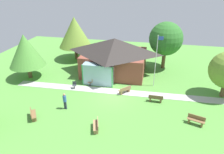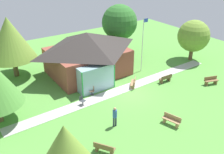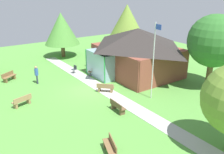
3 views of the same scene
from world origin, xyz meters
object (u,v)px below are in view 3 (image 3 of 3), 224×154
bench_mid_right (117,107)px  patio_chair_west (74,69)px  pavilion (136,51)px  tree_behind_pavilion_left (127,22)px  tree_behind_pavilion_right (214,41)px  bench_front_left (9,77)px  visitor_strolling_lawn (36,73)px  patio_chair_porch_left (91,72)px  bench_lawn_far_right (110,147)px  bench_rear_near_path (105,88)px  flagpole (154,59)px  tree_west_hedge (61,29)px  bench_front_center (22,101)px

bench_mid_right → patio_chair_west: (-9.44, 1.03, 0.01)m
pavilion → tree_behind_pavilion_left: (-6.95, 4.06, 1.84)m
tree_behind_pavilion_right → patio_chair_west: bearing=-139.9°
tree_behind_pavilion_right → bench_front_left: bearing=-128.6°
visitor_strolling_lawn → tree_behind_pavilion_right: size_ratio=0.26×
patio_chair_west → tree_behind_pavilion_left: bearing=-85.7°
bench_mid_right → patio_chair_porch_left: size_ratio=1.75×
tree_behind_pavilion_left → bench_lawn_far_right: bearing=-39.6°
bench_rear_near_path → tree_behind_pavilion_left: (-9.30, 9.35, 3.94)m
bench_rear_near_path → visitor_strolling_lawn: visitor_strolling_lawn is taller
flagpole → bench_mid_right: bearing=-85.4°
bench_rear_near_path → tree_west_hedge: 13.26m
tree_behind_pavilion_left → tree_west_hedge: size_ratio=1.16×
pavilion → flagpole: size_ratio=1.45×
pavilion → bench_rear_near_path: bearing=-66.1°
bench_rear_near_path → bench_front_center: 6.85m
patio_chair_west → tree_behind_pavilion_right: bearing=-154.8°
pavilion → tree_behind_pavilion_left: 8.26m
flagpole → bench_front_left: (-10.78, -8.90, -3.02)m
flagpole → bench_front_left: 14.30m
flagpole → tree_behind_pavilion_right: bearing=79.6°
patio_chair_porch_left → visitor_strolling_lawn: bearing=111.3°
bench_lawn_far_right → tree_behind_pavilion_right: bearing=-59.3°
visitor_strolling_lawn → tree_behind_pavilion_right: 16.32m
patio_chair_porch_left → tree_behind_pavilion_right: size_ratio=0.13×
bench_mid_right → bench_front_center: bearing=-130.1°
flagpole → tree_west_hedge: (-15.90, -1.00, 0.28)m
bench_front_center → visitor_strolling_lawn: visitor_strolling_lawn is taller
bench_rear_near_path → bench_front_center: (-1.43, -6.70, 0.00)m
patio_chair_west → tree_behind_pavilion_left: (-3.30, 9.46, 3.92)m
pavilion → patio_chair_porch_left: size_ratio=10.56×
patio_chair_porch_left → tree_behind_pavilion_left: 10.48m
bench_rear_near_path → tree_behind_pavilion_right: tree_behind_pavilion_right is taller
bench_front_center → tree_behind_pavilion_left: size_ratio=0.24×
bench_lawn_far_right → tree_behind_pavilion_right: 13.53m
tree_west_hedge → patio_chair_west: bearing=-13.5°
visitor_strolling_lawn → tree_behind_pavilion_left: 14.62m
bench_lawn_far_right → patio_chair_porch_left: 12.50m
tree_behind_pavilion_right → bench_rear_near_path: bearing=-116.5°
patio_chair_west → tree_behind_pavilion_left: 10.76m
bench_rear_near_path → bench_mid_right: bearing=-64.8°
bench_lawn_far_right → patio_chair_porch_left: patio_chair_porch_left is taller
tree_behind_pavilion_left → bench_mid_right: bearing=-39.5°
tree_west_hedge → bench_lawn_far_right: bearing=-16.0°
flagpole → bench_rear_near_path: size_ratio=4.49×
bench_lawn_far_right → patio_chair_porch_left: bearing=-6.0°
bench_rear_near_path → pavilion: bearing=67.4°
tree_behind_pavilion_left → visitor_strolling_lawn: bearing=-73.7°
patio_chair_porch_left → tree_west_hedge: 9.03m
patio_chair_porch_left → bench_lawn_far_right: bearing=-172.7°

